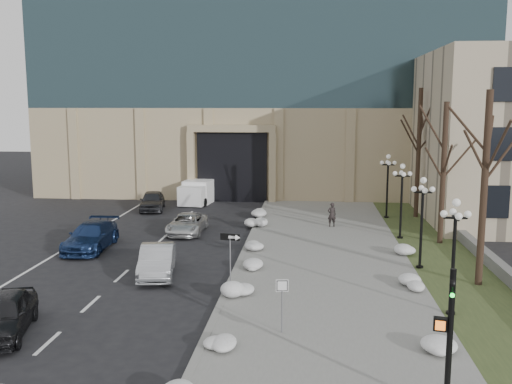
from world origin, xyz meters
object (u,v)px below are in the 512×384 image
car_b (157,261)px  car_c (91,236)px  pedestrian (332,215)px  lamppost_c (402,191)px  lamppost_d (388,177)px  car_e (152,201)px  keep_sign (282,295)px  traffic_signal (448,344)px  car_a (3,315)px  car_d (187,224)px  box_truck (201,191)px  lamppost_b (422,210)px  one_way_sign (233,244)px  lamppost_a (454,241)px

car_b → car_c: 6.96m
pedestrian → lamppost_c: (4.12, -2.92, 2.13)m
pedestrian → lamppost_d: 5.86m
car_e → keep_sign: size_ratio=2.11×
car_b → traffic_signal: 16.23m
car_e → car_a: bearing=-97.6°
car_a → car_d: (3.15, 16.89, -0.13)m
car_b → keep_sign: bearing=-56.8°
car_a → box_truck: box_truck is taller
box_truck → keep_sign: bearing=-66.6°
lamppost_b → one_way_sign: bearing=-156.4°
pedestrian → lamppost_a: 16.59m
one_way_sign → lamppost_a: bearing=-6.0°
car_d → box_truck: bearing=96.6°
car_a → box_truck: (1.76, 28.96, 0.19)m
car_a → lamppost_d: lamppost_d is taller
keep_sign → traffic_signal: (4.67, -4.96, 0.48)m
lamppost_a → lamppost_c: bearing=90.0°
car_b → car_c: (-5.17, 4.66, 0.02)m
car_c → keep_sign: size_ratio=2.49×
car_a → car_e: 24.72m
car_b → pedestrian: (8.95, 11.68, 0.19)m
lamppost_b → box_truck: bearing=128.1°
traffic_signal → one_way_sign: bearing=137.0°
car_b → lamppost_d: lamppost_d is taller
one_way_sign → lamppost_c: (9.05, 10.45, 0.95)m
car_b → lamppost_a: size_ratio=0.96×
car_b → lamppost_b: (13.07, 2.26, 2.32)m
lamppost_a → car_b: bearing=162.0°
car_a → one_way_sign: bearing=23.0°
car_c → pedestrian: pedestrian is taller
traffic_signal → car_e: bearing=130.9°
car_d → one_way_sign: size_ratio=1.78×
keep_sign → car_c: bearing=128.8°
car_e → box_truck: size_ratio=0.70×
box_truck → car_e: bearing=-119.0°
car_a → lamppost_b: lamppost_b is taller
traffic_signal → lamppost_a: size_ratio=0.86×
box_truck → lamppost_d: 16.28m
lamppost_a → one_way_sign: bearing=164.3°
car_b → one_way_sign: bearing=-33.4°
car_b → keep_sign: size_ratio=2.14×
car_e → lamppost_c: 20.00m
lamppost_a → car_e: bearing=130.3°
car_d → keep_sign: keep_sign is taller
keep_sign → box_truck: bearing=99.9°
lamppost_b → lamppost_d: bearing=90.0°
box_truck → one_way_sign: (5.92, -23.01, 1.17)m
one_way_sign → lamppost_b: (9.05, 3.95, 0.95)m
car_b → pedestrian: pedestrian is taller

